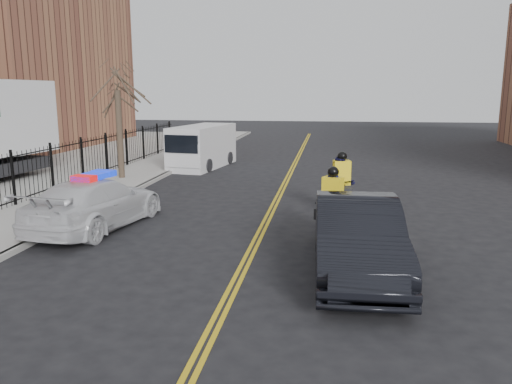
{
  "coord_description": "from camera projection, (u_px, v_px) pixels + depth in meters",
  "views": [
    {
      "loc": [
        1.91,
        -11.78,
        4.06
      ],
      "look_at": [
        -0.08,
        1.81,
        1.3
      ],
      "focal_mm": 35.0,
      "sensor_mm": 36.0,
      "label": 1
    }
  ],
  "objects": [
    {
      "name": "sidewalk",
      "position": [
        105.0,
        187.0,
        21.31
      ],
      "size": [
        3.0,
        60.0,
        0.15
      ],
      "primitive_type": "cube",
      "color": "#989590",
      "rests_on": "ground"
    },
    {
      "name": "dark_sedan",
      "position": [
        357.0,
        237.0,
        11.15
      ],
      "size": [
        2.01,
        5.33,
        1.74
      ],
      "primitive_type": "imported",
      "rotation": [
        0.0,
        0.0,
        0.03
      ],
      "color": "black",
      "rests_on": "ground"
    },
    {
      "name": "cargo_van",
      "position": [
        202.0,
        147.0,
        27.15
      ],
      "size": [
        2.75,
        5.65,
        2.27
      ],
      "rotation": [
        0.0,
        0.0,
        -0.15
      ],
      "color": "silver",
      "rests_on": "ground"
    },
    {
      "name": "police_cruiser",
      "position": [
        96.0,
        203.0,
        15.02
      ],
      "size": [
        2.85,
        5.52,
        1.69
      ],
      "rotation": [
        0.0,
        0.0,
        3.0
      ],
      "color": "silver",
      "rests_on": "ground"
    },
    {
      "name": "ground",
      "position": [
        249.0,
        257.0,
        12.5
      ],
      "size": [
        120.0,
        120.0,
        0.0
      ],
      "primitive_type": "plane",
      "color": "black",
      "rests_on": "ground"
    },
    {
      "name": "iron_fence",
      "position": [
        71.0,
        165.0,
        21.34
      ],
      "size": [
        0.12,
        28.0,
        2.0
      ],
      "primitive_type": null,
      "color": "black",
      "rests_on": "ground"
    },
    {
      "name": "center_line_left",
      "position": [
        278.0,
        194.0,
        20.27
      ],
      "size": [
        0.1,
        60.0,
        0.01
      ],
      "primitive_type": "cube",
      "color": "gold",
      "rests_on": "ground"
    },
    {
      "name": "cyclist_near",
      "position": [
        332.0,
        213.0,
        14.07
      ],
      "size": [
        1.43,
        2.2,
        2.04
      ],
      "rotation": [
        0.0,
        0.0,
        -0.37
      ],
      "color": "black",
      "rests_on": "ground"
    },
    {
      "name": "street_tree",
      "position": [
        118.0,
        104.0,
        22.58
      ],
      "size": [
        3.2,
        3.2,
        4.8
      ],
      "color": "#372920",
      "rests_on": "sidewalk"
    },
    {
      "name": "center_line_right",
      "position": [
        282.0,
        194.0,
        20.25
      ],
      "size": [
        0.1,
        60.0,
        0.01
      ],
      "primitive_type": "cube",
      "color": "gold",
      "rests_on": "ground"
    },
    {
      "name": "cyclist_far",
      "position": [
        341.0,
        189.0,
        16.86
      ],
      "size": [
        1.07,
        2.17,
        2.12
      ],
      "rotation": [
        0.0,
        0.0,
        0.2
      ],
      "color": "black",
      "rests_on": "ground"
    },
    {
      "name": "curb",
      "position": [
        139.0,
        188.0,
        21.09
      ],
      "size": [
        0.2,
        60.0,
        0.15
      ],
      "primitive_type": "cube",
      "color": "#989590",
      "rests_on": "ground"
    }
  ]
}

